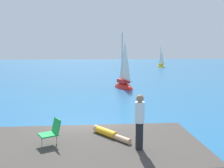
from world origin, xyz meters
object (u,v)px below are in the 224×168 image
Objects in this scene: person_standing at (140,120)px; sailboat_near at (124,85)px; sailboat_far at (161,66)px; beach_chair at (52,131)px; person_sunbather at (109,133)px.

sailboat_near is at bearing -19.22° from person_standing.
person_standing is at bearing 137.53° from sailboat_far.
beach_chair is at bearing 143.61° from sailboat_near.
sailboat_near is at bearing 131.37° from sailboat_far.
person_sunbather is (-14.10, -44.78, 0.89)m from sailboat_far.
person_standing is at bearing 151.93° from sailboat_near.
sailboat_far reaches higher than person_sunbather.
person_sunbather is 1.59m from person_standing.
person_sunbather is 0.91× the size of person_standing.
sailboat_far reaches higher than beach_chair.
beach_chair is at bearing 134.40° from sailboat_far.
sailboat_far is at bearing -137.08° from beach_chair.
person_sunbather is 1.90m from beach_chair.
person_standing reaches higher than beach_chair.
person_standing is 2.67m from beach_chair.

